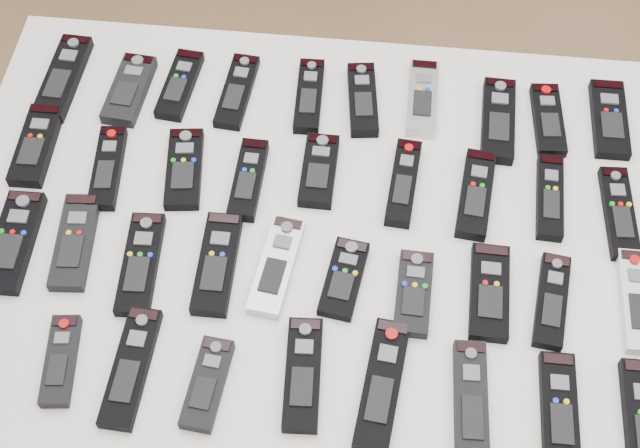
# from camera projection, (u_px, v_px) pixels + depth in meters

# --- Properties ---
(ground) EXTENTS (4.00, 4.00, 0.00)m
(ground) POSITION_uv_depth(u_px,v_px,m) (343.00, 404.00, 2.14)
(ground) COLOR #97724D
(ground) RESTS_ON ground
(table) EXTENTS (1.25, 0.88, 0.78)m
(table) POSITION_uv_depth(u_px,v_px,m) (320.00, 249.00, 1.53)
(table) COLOR white
(table) RESTS_ON ground
(remote_0) EXTENTS (0.06, 0.20, 0.02)m
(remote_0) POSITION_uv_depth(u_px,v_px,m) (63.00, 78.00, 1.65)
(remote_0) COLOR black
(remote_0) RESTS_ON table
(remote_1) EXTENTS (0.07, 0.16, 0.02)m
(remote_1) POSITION_uv_depth(u_px,v_px,m) (129.00, 90.00, 1.64)
(remote_1) COLOR black
(remote_1) RESTS_ON table
(remote_2) EXTENTS (0.07, 0.16, 0.02)m
(remote_2) POSITION_uv_depth(u_px,v_px,m) (180.00, 85.00, 1.64)
(remote_2) COLOR black
(remote_2) RESTS_ON table
(remote_3) EXTENTS (0.06, 0.17, 0.02)m
(remote_3) POSITION_uv_depth(u_px,v_px,m) (237.00, 91.00, 1.64)
(remote_3) COLOR black
(remote_3) RESTS_ON table
(remote_4) EXTENTS (0.05, 0.17, 0.02)m
(remote_4) POSITION_uv_depth(u_px,v_px,m) (309.00, 96.00, 1.63)
(remote_4) COLOR black
(remote_4) RESTS_ON table
(remote_5) EXTENTS (0.07, 0.17, 0.02)m
(remote_5) POSITION_uv_depth(u_px,v_px,m) (363.00, 100.00, 1.62)
(remote_5) COLOR black
(remote_5) RESTS_ON table
(remote_6) EXTENTS (0.05, 0.17, 0.02)m
(remote_6) POSITION_uv_depth(u_px,v_px,m) (422.00, 98.00, 1.62)
(remote_6) COLOR #B7B7BC
(remote_6) RESTS_ON table
(remote_7) EXTENTS (0.06, 0.18, 0.02)m
(remote_7) POSITION_uv_depth(u_px,v_px,m) (498.00, 120.00, 1.60)
(remote_7) COLOR black
(remote_7) RESTS_ON table
(remote_8) EXTENTS (0.06, 0.16, 0.02)m
(remote_8) POSITION_uv_depth(u_px,v_px,m) (548.00, 120.00, 1.60)
(remote_8) COLOR black
(remote_8) RESTS_ON table
(remote_9) EXTENTS (0.06, 0.17, 0.02)m
(remote_9) POSITION_uv_depth(u_px,v_px,m) (609.00, 119.00, 1.60)
(remote_9) COLOR black
(remote_9) RESTS_ON table
(remote_10) EXTENTS (0.06, 0.17, 0.02)m
(remote_10) POSITION_uv_depth(u_px,v_px,m) (36.00, 145.00, 1.57)
(remote_10) COLOR black
(remote_10) RESTS_ON table
(remote_11) EXTENTS (0.06, 0.17, 0.02)m
(remote_11) POSITION_uv_depth(u_px,v_px,m) (108.00, 168.00, 1.54)
(remote_11) COLOR black
(remote_11) RESTS_ON table
(remote_12) EXTENTS (0.08, 0.17, 0.02)m
(remote_12) POSITION_uv_depth(u_px,v_px,m) (184.00, 169.00, 1.54)
(remote_12) COLOR black
(remote_12) RESTS_ON table
(remote_13) EXTENTS (0.05, 0.16, 0.02)m
(remote_13) POSITION_uv_depth(u_px,v_px,m) (248.00, 180.00, 1.52)
(remote_13) COLOR black
(remote_13) RESTS_ON table
(remote_14) EXTENTS (0.06, 0.15, 0.02)m
(remote_14) POSITION_uv_depth(u_px,v_px,m) (319.00, 171.00, 1.54)
(remote_14) COLOR black
(remote_14) RESTS_ON table
(remote_15) EXTENTS (0.06, 0.17, 0.02)m
(remote_15) POSITION_uv_depth(u_px,v_px,m) (403.00, 183.00, 1.52)
(remote_15) COLOR black
(remote_15) RESTS_ON table
(remote_16) EXTENTS (0.07, 0.18, 0.02)m
(remote_16) POSITION_uv_depth(u_px,v_px,m) (476.00, 194.00, 1.51)
(remote_16) COLOR black
(remote_16) RESTS_ON table
(remote_17) EXTENTS (0.05, 0.17, 0.02)m
(remote_17) POSITION_uv_depth(u_px,v_px,m) (550.00, 197.00, 1.51)
(remote_17) COLOR black
(remote_17) RESTS_ON table
(remote_18) EXTENTS (0.06, 0.18, 0.02)m
(remote_18) POSITION_uv_depth(u_px,v_px,m) (619.00, 213.00, 1.49)
(remote_18) COLOR black
(remote_18) RESTS_ON table
(remote_19) EXTENTS (0.07, 0.19, 0.02)m
(remote_19) POSITION_uv_depth(u_px,v_px,m) (14.00, 242.00, 1.46)
(remote_19) COLOR black
(remote_19) RESTS_ON table
(remote_20) EXTENTS (0.07, 0.18, 0.02)m
(remote_20) POSITION_uv_depth(u_px,v_px,m) (75.00, 242.00, 1.46)
(remote_20) COLOR black
(remote_20) RESTS_ON table
(remote_21) EXTENTS (0.06, 0.19, 0.02)m
(remote_21) POSITION_uv_depth(u_px,v_px,m) (141.00, 264.00, 1.44)
(remote_21) COLOR black
(remote_21) RESTS_ON table
(remote_22) EXTENTS (0.06, 0.18, 0.02)m
(remote_22) POSITION_uv_depth(u_px,v_px,m) (217.00, 264.00, 1.43)
(remote_22) COLOR black
(remote_22) RESTS_ON table
(remote_23) EXTENTS (0.08, 0.18, 0.02)m
(remote_23) POSITION_uv_depth(u_px,v_px,m) (277.00, 266.00, 1.43)
(remote_23) COLOR #B7B7BC
(remote_23) RESTS_ON table
(remote_24) EXTENTS (0.07, 0.15, 0.02)m
(remote_24) POSITION_uv_depth(u_px,v_px,m) (344.00, 279.00, 1.42)
(remote_24) COLOR black
(remote_24) RESTS_ON table
(remote_25) EXTENTS (0.06, 0.15, 0.02)m
(remote_25) POSITION_uv_depth(u_px,v_px,m) (414.00, 293.00, 1.41)
(remote_25) COLOR black
(remote_25) RESTS_ON table
(remote_26) EXTENTS (0.06, 0.17, 0.02)m
(remote_26) POSITION_uv_depth(u_px,v_px,m) (489.00, 292.00, 1.41)
(remote_26) COLOR black
(remote_26) RESTS_ON table
(remote_27) EXTENTS (0.07, 0.17, 0.02)m
(remote_27) POSITION_uv_depth(u_px,v_px,m) (552.00, 301.00, 1.40)
(remote_27) COLOR black
(remote_27) RESTS_ON table
(remote_28) EXTENTS (0.05, 0.18, 0.02)m
(remote_28) POSITION_uv_depth(u_px,v_px,m) (636.00, 301.00, 1.40)
(remote_28) COLOR silver
(remote_28) RESTS_ON table
(remote_30) EXTENTS (0.06, 0.15, 0.02)m
(remote_30) POSITION_uv_depth(u_px,v_px,m) (61.00, 361.00, 1.34)
(remote_30) COLOR black
(remote_30) RESTS_ON table
(remote_31) EXTENTS (0.06, 0.20, 0.02)m
(remote_31) POSITION_uv_depth(u_px,v_px,m) (131.00, 367.00, 1.34)
(remote_31) COLOR black
(remote_31) RESTS_ON table
(remote_32) EXTENTS (0.06, 0.15, 0.02)m
(remote_32) POSITION_uv_depth(u_px,v_px,m) (207.00, 384.00, 1.32)
(remote_32) COLOR black
(remote_32) RESTS_ON table
(remote_33) EXTENTS (0.06, 0.18, 0.02)m
(remote_33) POSITION_uv_depth(u_px,v_px,m) (303.00, 374.00, 1.33)
(remote_33) COLOR black
(remote_33) RESTS_ON table
(remote_34) EXTENTS (0.08, 0.21, 0.02)m
(remote_34) POSITION_uv_depth(u_px,v_px,m) (382.00, 384.00, 1.32)
(remote_34) COLOR black
(remote_34) RESTS_ON table
(remote_35) EXTENTS (0.06, 0.19, 0.02)m
(remote_35) POSITION_uv_depth(u_px,v_px,m) (471.00, 403.00, 1.31)
(remote_35) COLOR black
(remote_35) RESTS_ON table
(remote_36) EXTENTS (0.05, 0.18, 0.02)m
(remote_36) POSITION_uv_depth(u_px,v_px,m) (559.00, 411.00, 1.30)
(remote_36) COLOR black
(remote_36) RESTS_ON table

